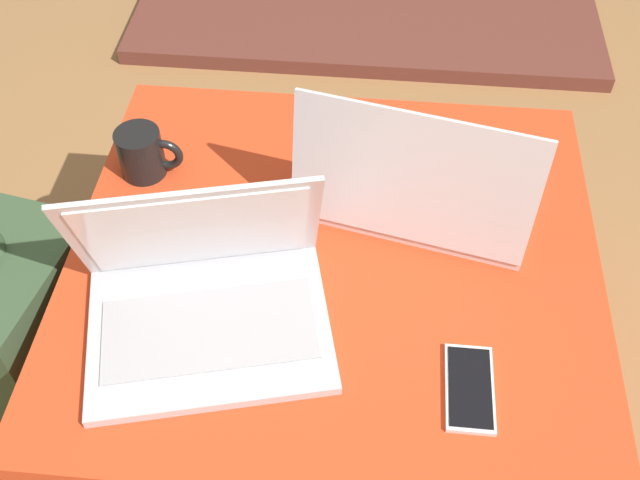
% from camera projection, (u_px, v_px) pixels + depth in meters
% --- Properties ---
extents(ground_plane, '(14.00, 14.00, 0.00)m').
position_uv_depth(ground_plane, '(331.00, 386.00, 1.49)').
color(ground_plane, '#9E7042').
extents(ottoman, '(0.83, 0.78, 0.41)m').
position_uv_depth(ottoman, '(332.00, 328.00, 1.33)').
color(ottoman, maroon).
rests_on(ottoman, ground_plane).
extents(laptop_near, '(0.39, 0.33, 0.25)m').
position_uv_depth(laptop_near, '(205.00, 296.00, 1.06)').
color(laptop_near, silver).
rests_on(laptop_near, ottoman).
extents(laptop_far, '(0.41, 0.30, 0.24)m').
position_uv_depth(laptop_far, '(416.00, 187.00, 1.20)').
color(laptop_far, silver).
rests_on(laptop_far, ottoman).
extents(cell_phone, '(0.07, 0.13, 0.01)m').
position_uv_depth(cell_phone, '(470.00, 388.00, 1.02)').
color(cell_phone, white).
rests_on(cell_phone, ottoman).
extents(backpack, '(0.30, 0.32, 0.46)m').
position_uv_depth(backpack, '(23.00, 333.00, 1.35)').
color(backpack, '#385133').
rests_on(backpack, ground_plane).
extents(coffee_mug, '(0.11, 0.08, 0.09)m').
position_uv_depth(coffee_mug, '(143.00, 153.00, 1.26)').
color(coffee_mug, black).
rests_on(coffee_mug, ottoman).
extents(fireplace_hearth, '(1.40, 0.50, 0.04)m').
position_uv_depth(fireplace_hearth, '(365.00, 22.00, 2.27)').
color(fireplace_hearth, brown).
rests_on(fireplace_hearth, ground_plane).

